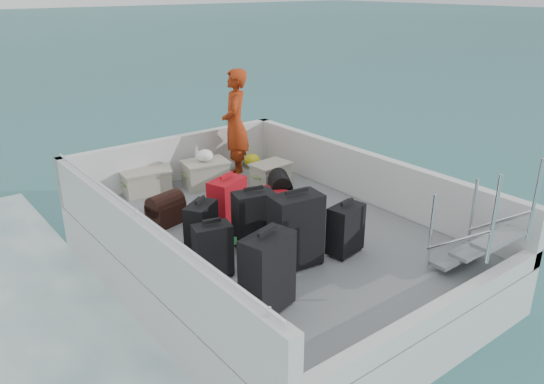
{
  "coord_description": "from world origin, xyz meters",
  "views": [
    {
      "loc": [
        -3.67,
        -4.72,
        3.53
      ],
      "look_at": [
        0.26,
        0.31,
        1.0
      ],
      "focal_mm": 35.0,
      "sensor_mm": 36.0,
      "label": 1
    }
  ],
  "objects_px": {
    "suitcase_1": "(213,251)",
    "passenger": "(235,124)",
    "suitcase_4": "(254,220)",
    "crate_0": "(142,183)",
    "crate_3": "(271,175)",
    "suitcase_5": "(227,204)",
    "crate_2": "(206,175)",
    "suitcase_2": "(201,228)",
    "crate_1": "(153,181)",
    "suitcase_6": "(346,230)",
    "suitcase_8": "(265,204)",
    "suitcase_0": "(267,274)",
    "suitcase_3": "(296,231)"
  },
  "relations": [
    {
      "from": "suitcase_0",
      "to": "crate_2",
      "type": "relative_size",
      "value": 1.27
    },
    {
      "from": "crate_1",
      "to": "crate_3",
      "type": "distance_m",
      "value": 1.77
    },
    {
      "from": "crate_0",
      "to": "passenger",
      "type": "xyz_separation_m",
      "value": [
        1.53,
        -0.22,
        0.69
      ]
    },
    {
      "from": "suitcase_0",
      "to": "crate_1",
      "type": "xyz_separation_m",
      "value": [
        0.55,
        3.51,
        -0.24
      ]
    },
    {
      "from": "suitcase_6",
      "to": "crate_1",
      "type": "bearing_deg",
      "value": 95.27
    },
    {
      "from": "suitcase_0",
      "to": "suitcase_5",
      "type": "bearing_deg",
      "value": 53.81
    },
    {
      "from": "suitcase_1",
      "to": "suitcase_3",
      "type": "relative_size",
      "value": 0.71
    },
    {
      "from": "suitcase_2",
      "to": "crate_1",
      "type": "xyz_separation_m",
      "value": [
        0.42,
        2.11,
        -0.14
      ]
    },
    {
      "from": "crate_1",
      "to": "crate_0",
      "type": "bearing_deg",
      "value": 180.0
    },
    {
      "from": "suitcase_5",
      "to": "crate_0",
      "type": "distance_m",
      "value": 1.8
    },
    {
      "from": "suitcase_4",
      "to": "suitcase_5",
      "type": "relative_size",
      "value": 1.04
    },
    {
      "from": "suitcase_0",
      "to": "crate_3",
      "type": "height_order",
      "value": "suitcase_0"
    },
    {
      "from": "suitcase_4",
      "to": "passenger",
      "type": "height_order",
      "value": "passenger"
    },
    {
      "from": "crate_2",
      "to": "suitcase_6",
      "type": "bearing_deg",
      "value": -87.36
    },
    {
      "from": "passenger",
      "to": "suitcase_8",
      "type": "bearing_deg",
      "value": 17.81
    },
    {
      "from": "suitcase_4",
      "to": "crate_0",
      "type": "relative_size",
      "value": 1.28
    },
    {
      "from": "suitcase_8",
      "to": "crate_2",
      "type": "distance_m",
      "value": 1.35
    },
    {
      "from": "suitcase_2",
      "to": "crate_1",
      "type": "distance_m",
      "value": 2.15
    },
    {
      "from": "suitcase_4",
      "to": "crate_0",
      "type": "distance_m",
      "value": 2.4
    },
    {
      "from": "crate_2",
      "to": "crate_0",
      "type": "bearing_deg",
      "value": 160.08
    },
    {
      "from": "crate_3",
      "to": "passenger",
      "type": "xyz_separation_m",
      "value": [
        -0.18,
        0.67,
        0.69
      ]
    },
    {
      "from": "suitcase_4",
      "to": "suitcase_5",
      "type": "height_order",
      "value": "suitcase_4"
    },
    {
      "from": "suitcase_1",
      "to": "suitcase_5",
      "type": "bearing_deg",
      "value": 63.43
    },
    {
      "from": "suitcase_6",
      "to": "suitcase_8",
      "type": "bearing_deg",
      "value": 80.94
    },
    {
      "from": "suitcase_0",
      "to": "crate_2",
      "type": "bearing_deg",
      "value": 54.3
    },
    {
      "from": "suitcase_5",
      "to": "suitcase_6",
      "type": "height_order",
      "value": "suitcase_5"
    },
    {
      "from": "crate_2",
      "to": "suitcase_0",
      "type": "bearing_deg",
      "value": -111.66
    },
    {
      "from": "crate_2",
      "to": "passenger",
      "type": "xyz_separation_m",
      "value": [
        0.63,
        0.11,
        0.67
      ]
    },
    {
      "from": "crate_2",
      "to": "crate_3",
      "type": "relative_size",
      "value": 1.15
    },
    {
      "from": "suitcase_6",
      "to": "passenger",
      "type": "bearing_deg",
      "value": 70.47
    },
    {
      "from": "suitcase_0",
      "to": "passenger",
      "type": "bearing_deg",
      "value": 46.03
    },
    {
      "from": "suitcase_0",
      "to": "suitcase_5",
      "type": "xyz_separation_m",
      "value": [
        0.71,
        1.75,
        -0.07
      ]
    },
    {
      "from": "suitcase_8",
      "to": "crate_3",
      "type": "bearing_deg",
      "value": -60.69
    },
    {
      "from": "suitcase_4",
      "to": "suitcase_6",
      "type": "distance_m",
      "value": 1.06
    },
    {
      "from": "crate_1",
      "to": "crate_2",
      "type": "height_order",
      "value": "crate_2"
    },
    {
      "from": "suitcase_4",
      "to": "crate_1",
      "type": "xyz_separation_m",
      "value": [
        -0.13,
        2.37,
        -0.18
      ]
    },
    {
      "from": "crate_1",
      "to": "suitcase_4",
      "type": "bearing_deg",
      "value": -86.79
    },
    {
      "from": "suitcase_1",
      "to": "passenger",
      "type": "xyz_separation_m",
      "value": [
        1.96,
        2.44,
        0.56
      ]
    },
    {
      "from": "suitcase_6",
      "to": "crate_3",
      "type": "distance_m",
      "value": 2.36
    },
    {
      "from": "suitcase_0",
      "to": "suitcase_4",
      "type": "relative_size",
      "value": 1.15
    },
    {
      "from": "crate_2",
      "to": "suitcase_2",
      "type": "bearing_deg",
      "value": -122.57
    },
    {
      "from": "suitcase_1",
      "to": "crate_3",
      "type": "distance_m",
      "value": 2.78
    },
    {
      "from": "suitcase_4",
      "to": "suitcase_2",
      "type": "bearing_deg",
      "value": 168.69
    },
    {
      "from": "suitcase_2",
      "to": "crate_1",
      "type": "relative_size",
      "value": 1.14
    },
    {
      "from": "suitcase_8",
      "to": "crate_3",
      "type": "height_order",
      "value": "crate_3"
    },
    {
      "from": "suitcase_2",
      "to": "crate_3",
      "type": "xyz_separation_m",
      "value": [
        1.95,
        1.22,
        -0.13
      ]
    },
    {
      "from": "suitcase_0",
      "to": "crate_3",
      "type": "xyz_separation_m",
      "value": [
        2.08,
        2.62,
        -0.23
      ]
    },
    {
      "from": "crate_3",
      "to": "crate_2",
      "type": "bearing_deg",
      "value": 145.05
    },
    {
      "from": "suitcase_0",
      "to": "passenger",
      "type": "xyz_separation_m",
      "value": [
        1.9,
        3.3,
        0.46
      ]
    },
    {
      "from": "suitcase_8",
      "to": "crate_1",
      "type": "height_order",
      "value": "crate_1"
    }
  ]
}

